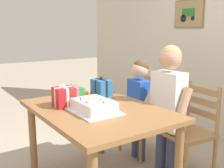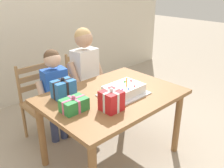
{
  "view_description": "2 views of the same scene",
  "coord_description": "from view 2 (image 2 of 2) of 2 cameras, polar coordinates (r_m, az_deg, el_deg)",
  "views": [
    {
      "loc": [
        1.99,
        -1.21,
        1.45
      ],
      "look_at": [
        0.07,
        0.11,
        0.98
      ],
      "focal_mm": 44.18,
      "sensor_mm": 36.0,
      "label": 1
    },
    {
      "loc": [
        -1.5,
        -1.58,
        1.79
      ],
      "look_at": [
        0.04,
        0.05,
        0.84
      ],
      "focal_mm": 39.39,
      "sensor_mm": 36.0,
      "label": 2
    }
  ],
  "objects": [
    {
      "name": "gift_box_corner_small",
      "position": [
        2.12,
        -8.8,
        -4.75
      ],
      "size": [
        0.23,
        0.16,
        0.15
      ],
      "color": "#2D8E42",
      "rests_on": "dining_table"
    },
    {
      "name": "birthday_cake",
      "position": [
        2.38,
        2.78,
        -1.45
      ],
      "size": [
        0.44,
        0.34,
        0.19
      ],
      "color": "silver",
      "rests_on": "dining_table"
    },
    {
      "name": "child_younger",
      "position": [
        2.81,
        -13.05,
        -0.91
      ],
      "size": [
        0.42,
        0.25,
        1.12
      ],
      "color": "#38426B",
      "rests_on": "ground"
    },
    {
      "name": "gift_box_red_large",
      "position": [
        2.37,
        -11.18,
        -1.1
      ],
      "size": [
        0.21,
        0.15,
        0.21
      ],
      "color": "#286BB7",
      "rests_on": "dining_table"
    },
    {
      "name": "back_wall",
      "position": [
        3.89,
        -21.2,
        14.25
      ],
      "size": [
        6.4,
        0.11,
        2.6
      ],
      "color": "beige",
      "rests_on": "ground"
    },
    {
      "name": "chair_right",
      "position": [
        3.32,
        -5.99,
        -0.7
      ],
      "size": [
        0.46,
        0.46,
        0.92
      ],
      "color": "#A87A4C",
      "rests_on": "ground"
    },
    {
      "name": "chair_left",
      "position": [
        3.01,
        -15.84,
        -4.11
      ],
      "size": [
        0.42,
        0.42,
        0.92
      ],
      "color": "#A87A4C",
      "rests_on": "ground"
    },
    {
      "name": "dining_table",
      "position": [
        2.45,
        0.07,
        -4.54
      ],
      "size": [
        1.34,
        0.97,
        0.76
      ],
      "color": "olive",
      "rests_on": "ground"
    },
    {
      "name": "child_older",
      "position": [
        2.99,
        -6.23,
        3.24
      ],
      "size": [
        0.48,
        0.28,
        1.3
      ],
      "color": "#38426B",
      "rests_on": "ground"
    },
    {
      "name": "gift_box_beside_cake",
      "position": [
        2.09,
        -0.15,
        -3.88
      ],
      "size": [
        0.17,
        0.17,
        0.21
      ],
      "color": "red",
      "rests_on": "dining_table"
    },
    {
      "name": "ground_plane",
      "position": [
        2.82,
        0.07,
        -16.49
      ],
      "size": [
        20.0,
        20.0,
        0.0
      ],
      "primitive_type": "plane",
      "color": "tan"
    }
  ]
}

